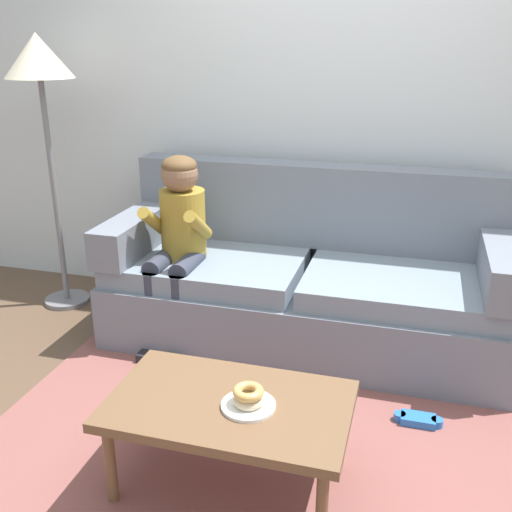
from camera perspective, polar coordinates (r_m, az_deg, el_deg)
name	(u,v)px	position (r m, az deg, el deg)	size (l,w,h in m)	color
ground	(282,420)	(2.92, 2.49, -15.59)	(10.00, 10.00, 0.00)	brown
wall_back	(339,92)	(3.75, 8.00, 15.43)	(8.00, 0.10, 2.80)	silver
area_rug	(268,452)	(2.72, 1.20, -18.49)	(2.60, 1.85, 0.01)	brown
couch	(307,283)	(3.49, 4.92, -2.62)	(2.28, 0.90, 1.00)	slate
coffee_table	(229,410)	(2.37, -2.61, -14.71)	(0.94, 0.57, 0.39)	brown
person_child	(178,233)	(3.38, -7.56, 2.25)	(0.34, 0.58, 1.10)	olive
plate	(248,405)	(2.31, -0.75, -14.28)	(0.21, 0.21, 0.01)	white
donut	(248,400)	(2.30, -0.75, -13.77)	(0.12, 0.12, 0.04)	beige
donut_second	(248,392)	(2.28, -0.76, -13.02)	(0.12, 0.12, 0.04)	tan
toy_controller	(418,421)	(2.97, 15.42, -15.13)	(0.23, 0.09, 0.05)	blue
floor_lamp	(40,77)	(3.92, -20.19, 15.99)	(0.41, 0.41, 1.74)	slate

